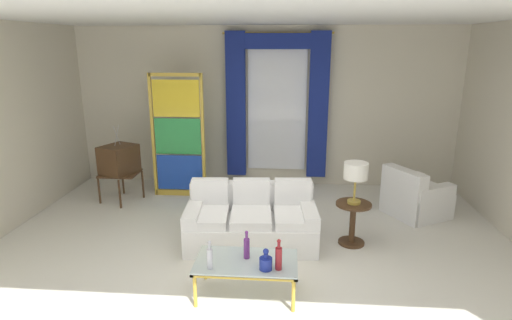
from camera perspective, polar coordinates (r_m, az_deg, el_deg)
ground_plane at (r=5.58m, az=-0.66°, el=-12.97°), size 16.00×16.00×0.00m
wall_rear at (r=8.04m, az=1.29°, el=7.23°), size 8.00×0.12×3.00m
ceiling_slab at (r=5.71m, az=0.01°, el=19.13°), size 8.00×7.60×0.04m
curtained_window at (r=7.83m, az=2.89°, el=8.78°), size 2.00×0.17×2.70m
couch_white_long at (r=5.82m, az=-0.65°, el=-8.37°), size 1.82×1.04×0.86m
coffee_table at (r=4.65m, az=-1.34°, el=-14.02°), size 1.10×0.62×0.41m
bottle_blue_decanter at (r=4.45m, az=-6.35°, el=-13.12°), size 0.06×0.06×0.32m
bottle_crystal_tall at (r=4.62m, az=-1.29°, el=-11.84°), size 0.07×0.07×0.32m
bottle_amber_squat at (r=4.43m, az=1.35°, el=-13.83°), size 0.14×0.14×0.24m
bottle_ruby_flask at (r=4.41m, az=3.12°, el=-13.14°), size 0.07×0.07×0.34m
vintage_tv at (r=7.55m, az=-18.27°, el=-0.10°), size 0.70×0.74×1.35m
armchair_white at (r=7.14m, az=20.83°, el=-4.94°), size 1.11×1.10×0.80m
stained_glass_divider at (r=7.48m, az=-10.63°, el=2.88°), size 0.95×0.05×2.20m
peacock_figurine at (r=7.18m, az=-6.96°, el=-4.45°), size 0.44×0.60×0.50m
round_side_table at (r=5.89m, az=13.10°, el=-7.96°), size 0.48×0.48×0.59m
table_lamp_brass at (r=5.66m, az=13.52°, el=-1.69°), size 0.32×0.32×0.57m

